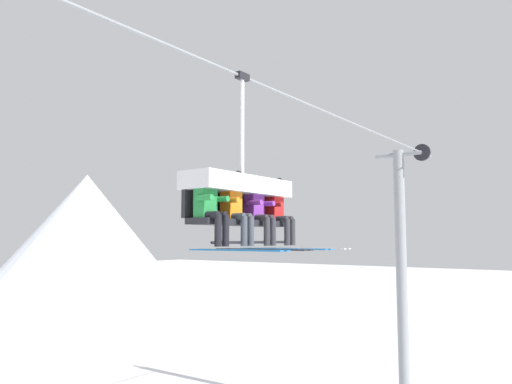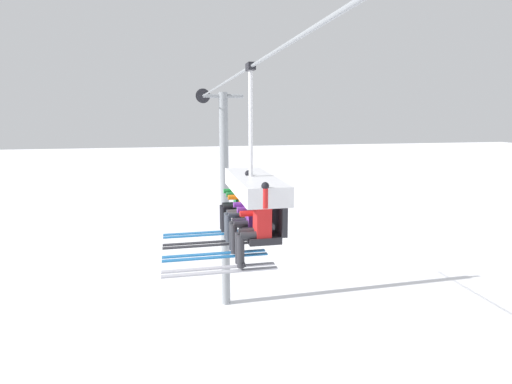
{
  "view_description": "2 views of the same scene",
  "coord_description": "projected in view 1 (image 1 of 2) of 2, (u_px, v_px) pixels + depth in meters",
  "views": [
    {
      "loc": [
        -5.52,
        -6.08,
        5.95
      ],
      "look_at": [
        1.42,
        -0.94,
        6.77
      ],
      "focal_mm": 35.0,
      "sensor_mm": 36.0,
      "label": 1
    },
    {
      "loc": [
        7.71,
        -2.1,
        8.03
      ],
      "look_at": [
        0.96,
        -0.66,
        6.71
      ],
      "focal_mm": 28.0,
      "sensor_mm": 36.0,
      "label": 2
    }
  ],
  "objects": [
    {
      "name": "mountain_peak_central",
      "position": [
        85.0,
        237.0,
        49.1
      ],
      "size": [
        20.09,
        20.09,
        12.35
      ],
      "color": "white",
      "rests_on": "ground_plane"
    },
    {
      "name": "lift_tower_far",
      "position": [
        402.0,
        277.0,
        16.52
      ],
      "size": [
        0.36,
        1.88,
        9.08
      ],
      "color": "gray",
      "rests_on": "ground_plane"
    },
    {
      "name": "lift_cable",
      "position": [
        243.0,
        77.0,
        8.77
      ],
      "size": [
        21.18,
        0.05,
        0.05
      ],
      "color": "gray"
    },
    {
      "name": "chairlift_chair",
      "position": [
        239.0,
        193.0,
        8.62
      ],
      "size": [
        2.32,
        0.74,
        2.99
      ],
      "color": "#232328"
    },
    {
      "name": "skier_green",
      "position": [
        212.0,
        207.0,
        7.7
      ],
      "size": [
        0.46,
        1.7,
        1.23
      ],
      "color": "#23843D"
    },
    {
      "name": "skier_orange",
      "position": [
        237.0,
        208.0,
        8.21
      ],
      "size": [
        0.48,
        1.7,
        1.34
      ],
      "color": "orange"
    },
    {
      "name": "skier_purple",
      "position": [
        260.0,
        211.0,
        8.71
      ],
      "size": [
        0.46,
        1.7,
        1.23
      ],
      "color": "purple"
    },
    {
      "name": "skier_red",
      "position": [
        280.0,
        211.0,
        9.22
      ],
      "size": [
        0.48,
        1.7,
        1.34
      ],
      "color": "red"
    }
  ]
}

